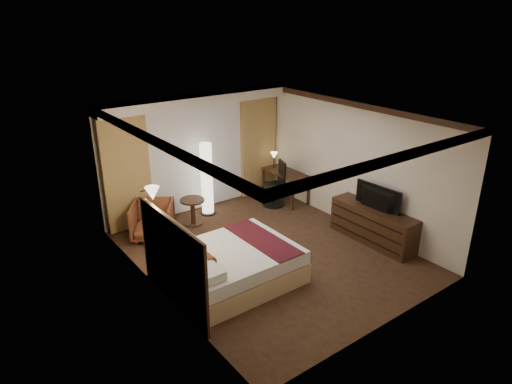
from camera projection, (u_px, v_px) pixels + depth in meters
floor at (268, 253)px, 8.88m from camera, size 4.50×5.50×0.01m
ceiling at (270, 116)px, 7.87m from camera, size 4.50×5.50×0.01m
back_wall at (195, 153)px, 10.42m from camera, size 4.50×0.02×2.70m
left_wall at (156, 220)px, 7.13m from camera, size 0.02×5.50×2.70m
right_wall at (353, 165)px, 9.62m from camera, size 0.02×5.50×2.70m
crown_molding at (270, 119)px, 7.89m from camera, size 4.50×5.50×0.12m
soffit at (198, 100)px, 9.77m from camera, size 4.50×0.50×0.20m
curtain_sheer at (197, 158)px, 10.40m from camera, size 2.48×0.04×2.45m
curtain_left_drape at (126, 174)px, 9.42m from camera, size 1.00×0.14×2.45m
curtain_right_drape at (258, 146)px, 11.30m from camera, size 1.00×0.14×2.45m
wall_sconce at (152, 193)px, 7.44m from camera, size 0.24×0.24×0.24m
bed at (232, 266)px, 7.84m from camera, size 2.15×1.68×0.63m
headboard at (174, 263)px, 7.08m from camera, size 0.12×1.98×1.50m
armchair at (153, 219)px, 9.34m from camera, size 1.10×1.09×0.84m
side_table at (193, 212)px, 9.96m from camera, size 0.54×0.54×0.59m
floor_lamp at (207, 179)px, 10.29m from camera, size 0.36×0.36×1.69m
desk at (285, 186)px, 11.17m from camera, size 0.55×1.22×0.75m
desk_lamp at (274, 160)px, 11.31m from camera, size 0.18×0.18×0.34m
office_chair at (274, 184)px, 10.85m from camera, size 0.68×0.68×1.10m
dresser at (373, 225)px, 9.20m from camera, size 0.50×1.87×0.73m
television at (375, 195)px, 8.94m from camera, size 0.65×1.07×0.14m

